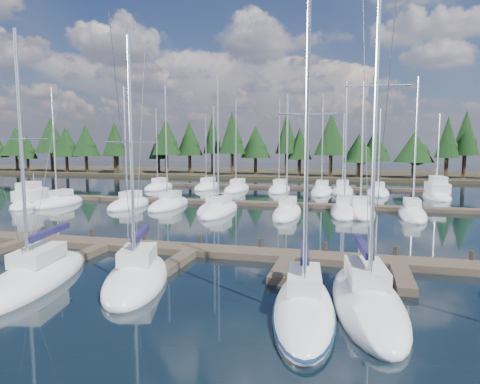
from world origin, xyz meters
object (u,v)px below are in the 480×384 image
(front_sailboat_3, at_px, (137,278))
(front_sailboat_4, at_px, (304,307))
(front_sailboat_5, at_px, (367,300))
(motor_yacht_left, at_px, (31,201))
(front_sailboat_2, at_px, (35,278))
(main_dock, at_px, (191,252))
(motor_yacht_right, at_px, (437,194))

(front_sailboat_3, height_order, front_sailboat_4, front_sailboat_4)
(front_sailboat_5, bearing_deg, motor_yacht_left, 148.16)
(front_sailboat_2, bearing_deg, front_sailboat_5, 3.66)
(main_dock, distance_m, front_sailboat_3, 5.76)
(front_sailboat_3, relative_size, front_sailboat_5, 0.76)
(main_dock, distance_m, motor_yacht_right, 40.73)
(front_sailboat_2, distance_m, motor_yacht_left, 30.62)
(front_sailboat_2, bearing_deg, front_sailboat_4, -2.18)
(motor_yacht_left, bearing_deg, motor_yacht_right, 22.94)
(front_sailboat_3, xyz_separation_m, motor_yacht_right, (20.76, 41.13, 0.22))
(front_sailboat_3, relative_size, motor_yacht_left, 1.35)
(front_sailboat_3, height_order, front_sailboat_5, front_sailboat_5)
(motor_yacht_left, bearing_deg, front_sailboat_4, -35.46)
(front_sailboat_2, bearing_deg, front_sailboat_3, 15.33)
(front_sailboat_2, height_order, front_sailboat_4, front_sailboat_4)
(front_sailboat_2, xyz_separation_m, front_sailboat_3, (4.80, 1.32, 0.00))
(main_dock, height_order, front_sailboat_5, front_sailboat_5)
(front_sailboat_2, height_order, motor_yacht_right, front_sailboat_2)
(front_sailboat_3, distance_m, motor_yacht_right, 46.07)
(front_sailboat_2, xyz_separation_m, motor_yacht_right, (25.56, 42.45, 0.23))
(front_sailboat_2, distance_m, front_sailboat_5, 15.65)
(main_dock, xyz_separation_m, front_sailboat_3, (-0.63, -5.72, 0.08))
(front_sailboat_4, bearing_deg, main_dock, 135.68)
(front_sailboat_4, distance_m, front_sailboat_5, 2.89)
(front_sailboat_5, relative_size, motor_yacht_right, 1.77)
(main_dock, bearing_deg, motor_yacht_right, 60.39)
(motor_yacht_right, bearing_deg, front_sailboat_5, -103.49)
(front_sailboat_3, distance_m, front_sailboat_4, 8.55)
(front_sailboat_5, xyz_separation_m, motor_yacht_right, (9.94, 41.45, 0.20))
(front_sailboat_2, distance_m, front_sailboat_4, 13.16)
(front_sailboat_5, bearing_deg, main_dock, 149.34)
(main_dock, height_order, front_sailboat_4, front_sailboat_4)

